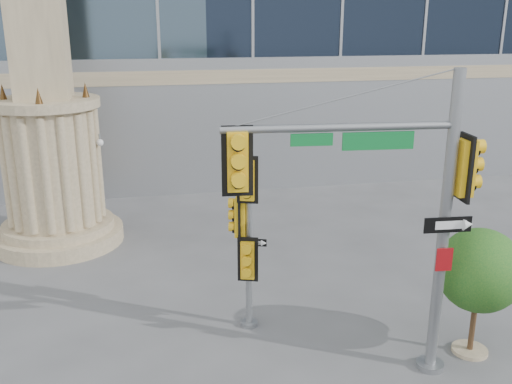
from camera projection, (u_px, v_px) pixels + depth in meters
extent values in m
plane|color=#545456|center=(288.00, 367.00, 13.03)|extent=(120.00, 120.00, 0.00)
cylinder|color=gray|center=(60.00, 235.00, 20.23)|extent=(4.40, 4.40, 0.50)
cylinder|color=gray|center=(59.00, 225.00, 20.11)|extent=(3.80, 3.80, 0.30)
cylinder|color=gray|center=(53.00, 166.00, 19.48)|extent=(3.00, 3.00, 4.00)
cylinder|color=gray|center=(46.00, 103.00, 18.85)|extent=(3.50, 3.50, 0.30)
cone|color=#472D14|center=(85.00, 90.00, 18.99)|extent=(0.24, 0.24, 0.50)
cone|color=#472D14|center=(2.00, 92.00, 18.49)|extent=(0.24, 0.24, 0.50)
cylinder|color=slate|center=(430.00, 365.00, 13.00)|extent=(0.63, 0.63, 0.13)
cylinder|color=slate|center=(444.00, 230.00, 12.03)|extent=(0.25, 0.25, 6.72)
cylinder|color=slate|center=(340.00, 127.00, 11.10)|extent=(4.70, 0.54, 0.16)
cube|color=#0D742F|center=(378.00, 141.00, 11.25)|extent=(1.45, 0.16, 0.36)
cube|color=yellow|center=(237.00, 161.00, 11.05)|extent=(0.64, 0.36, 1.40)
cube|color=yellow|center=(465.00, 168.00, 11.68)|extent=(0.36, 0.64, 1.40)
cube|color=black|center=(448.00, 225.00, 11.84)|extent=(1.03, 0.12, 0.34)
cube|color=maroon|center=(444.00, 260.00, 12.06)|extent=(0.36, 0.06, 0.52)
cylinder|color=slate|center=(249.00, 323.00, 14.79)|extent=(0.44, 0.44, 0.11)
cylinder|color=slate|center=(249.00, 242.00, 14.13)|extent=(0.17, 0.17, 4.63)
cube|color=yellow|center=(248.00, 180.00, 13.45)|extent=(0.56, 0.40, 1.16)
cube|color=yellow|center=(240.00, 217.00, 13.96)|extent=(0.40, 0.56, 1.16)
cube|color=yellow|center=(248.00, 259.00, 14.04)|extent=(0.56, 0.40, 1.16)
cube|color=black|center=(255.00, 242.00, 13.99)|extent=(0.55, 0.20, 0.19)
cylinder|color=gray|center=(470.00, 350.00, 13.60)|extent=(0.83, 0.83, 0.09)
cylinder|color=#382314|center=(473.00, 321.00, 13.37)|extent=(0.13, 0.13, 1.67)
sphere|color=#12521D|center=(480.00, 270.00, 12.99)|extent=(1.95, 1.95, 1.95)
sphere|color=#12521D|center=(489.00, 275.00, 13.37)|extent=(1.21, 1.21, 1.21)
sphere|color=#12521D|center=(471.00, 285.00, 12.78)|extent=(1.02, 1.02, 1.02)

